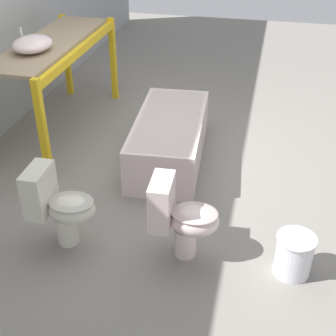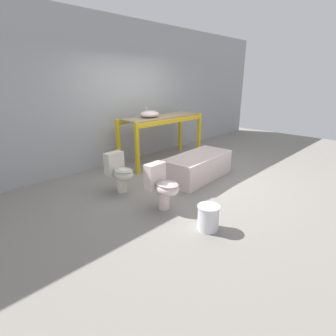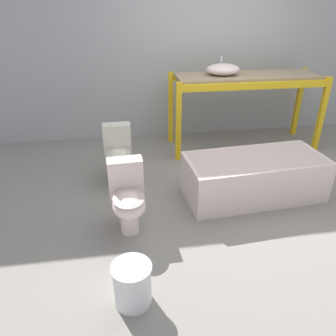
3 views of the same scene
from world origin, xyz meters
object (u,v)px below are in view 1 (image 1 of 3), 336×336
Objects in this scene: toilet_far at (181,216)px; bucket_white at (294,254)px; sink_basin at (32,44)px; toilet_near at (59,205)px; bathtub_main at (169,136)px.

toilet_far reaches higher than bucket_white.
toilet_far is at bearing -127.96° from sink_basin.
toilet_far is (0.07, -0.98, 0.00)m from toilet_near.
sink_basin is 2.46m from toilet_far.
sink_basin reaches higher than bathtub_main.
bucket_white is at bearing -118.11° from sink_basin.
toilet_near is at bearing -150.31° from sink_basin.
bathtub_main is at bearing 41.85° from bucket_white.
sink_basin is at bearing 85.49° from bathtub_main.
toilet_near and toilet_far have the same top height.
toilet_near is 0.99m from toilet_far.
bathtub_main is 1.49m from toilet_far.
sink_basin is 3.24m from bucket_white.
toilet_near is 2.02× the size of bucket_white.
toilet_near reaches higher than bucket_white.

